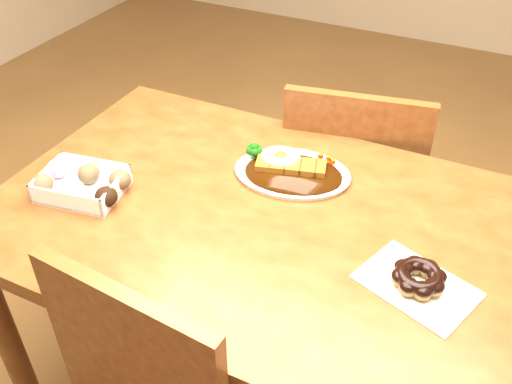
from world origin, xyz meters
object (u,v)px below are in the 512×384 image
at_px(chair_far, 352,188).
at_px(katsu_curry_plate, 291,170).
at_px(table, 257,245).
at_px(pon_de_ring, 418,278).
at_px(donut_box, 81,183).

relative_size(chair_far, katsu_curry_plate, 2.77).
relative_size(table, chair_far, 1.38).
bearing_deg(table, katsu_curry_plate, 86.79).
distance_m(chair_far, pon_de_ring, 0.73).
distance_m(chair_far, katsu_curry_plate, 0.47).
relative_size(chair_far, pon_de_ring, 3.44).
bearing_deg(pon_de_ring, table, 170.30).
bearing_deg(donut_box, pon_de_ring, 3.26).
distance_m(table, donut_box, 0.44).
height_order(table, chair_far, chair_far).
distance_m(katsu_curry_plate, donut_box, 0.50).
bearing_deg(pon_de_ring, donut_box, -176.74).
xyz_separation_m(katsu_curry_plate, pon_de_ring, (0.37, -0.23, 0.01)).
distance_m(table, chair_far, 0.57).
height_order(table, katsu_curry_plate, katsu_curry_plate).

